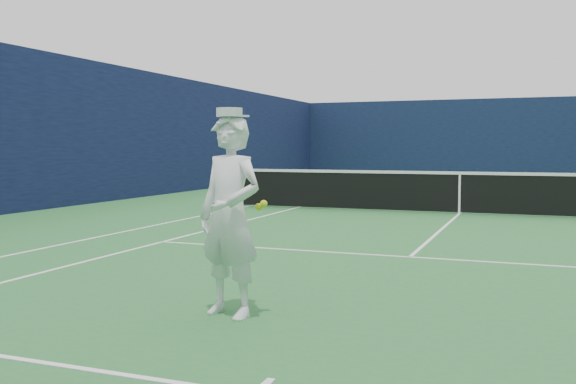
% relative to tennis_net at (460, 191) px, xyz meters
% --- Properties ---
extents(ground, '(80.00, 80.00, 0.00)m').
position_rel_tennis_net_xyz_m(ground, '(0.00, 0.00, -0.55)').
color(ground, '#276830').
rests_on(ground, ground).
extents(court_markings, '(11.03, 23.83, 0.01)m').
position_rel_tennis_net_xyz_m(court_markings, '(0.00, 0.00, -0.55)').
color(court_markings, white).
rests_on(court_markings, ground).
extents(windscreen_fence, '(20.12, 36.12, 4.00)m').
position_rel_tennis_net_xyz_m(windscreen_fence, '(0.00, 0.00, 1.45)').
color(windscreen_fence, '#0E1835').
rests_on(windscreen_fence, ground).
extents(tennis_net, '(12.88, 0.09, 1.07)m').
position_rel_tennis_net_xyz_m(tennis_net, '(0.00, 0.00, 0.00)').
color(tennis_net, '#141E4C').
rests_on(tennis_net, ground).
extents(tennis_player, '(0.78, 0.66, 1.94)m').
position_rel_tennis_net_xyz_m(tennis_player, '(-0.99, -10.19, 0.39)').
color(tennis_player, white).
rests_on(tennis_player, ground).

